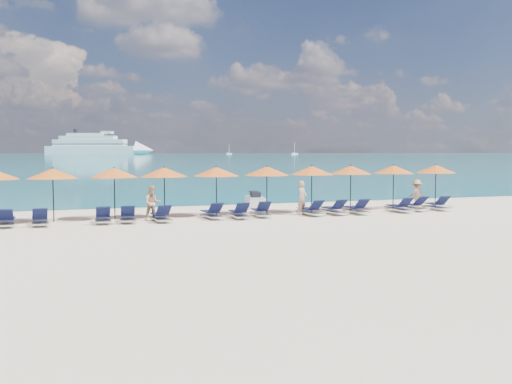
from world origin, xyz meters
name	(u,v)px	position (x,y,z in m)	size (l,w,h in m)	color
ground	(282,229)	(0.00, 0.00, 0.00)	(1400.00, 1400.00, 0.00)	beige
sea	(68,154)	(0.00, 660.00, 0.01)	(1600.00, 1300.00, 0.01)	#1FA9B2
cruise_ship	(101,147)	(32.59, 598.09, 8.27)	(111.28, 64.41, 31.79)	silver
sailboat_near	(229,153)	(159.37, 554.17, 1.10)	(5.85, 1.95, 10.73)	silver
sailboat_far	(294,153)	(212.45, 504.04, 1.23)	(6.55, 2.18, 12.02)	silver
jetski	(255,201)	(1.85, 8.57, 0.33)	(1.23, 2.34, 0.79)	silver
beachgoer_a	(302,198)	(2.65, 4.16, 0.79)	(0.58, 0.38, 1.58)	tan
beachgoer_b	(152,203)	(-4.22, 4.17, 0.75)	(0.73, 0.42, 1.49)	tan
beachgoer_c	(417,194)	(9.28, 4.80, 0.75)	(0.97, 0.45, 1.50)	tan
umbrella_1	(53,174)	(-8.17, 5.01, 2.02)	(2.10, 2.10, 2.28)	black
umbrella_2	(114,173)	(-5.68, 5.23, 2.02)	(2.10, 2.10, 2.28)	black
umbrella_3	(164,172)	(-3.55, 5.07, 2.02)	(2.10, 2.10, 2.28)	black
umbrella_4	(216,172)	(-1.22, 4.95, 2.02)	(2.10, 2.10, 2.28)	black
umbrella_5	(267,171)	(1.21, 4.97, 2.02)	(2.10, 2.10, 2.28)	black
umbrella_6	(312,170)	(3.53, 5.06, 2.02)	(2.10, 2.10, 2.28)	black
umbrella_7	(351,170)	(5.69, 5.17, 2.02)	(2.10, 2.10, 2.28)	black
umbrella_8	(394,169)	(8.10, 5.13, 2.02)	(2.10, 2.10, 2.28)	black
umbrella_9	(436,169)	(10.51, 4.95, 2.02)	(2.10, 2.10, 2.28)	black
lounger_1	(7,221)	(-9.89, 4.03, 0.24)	(0.64, 1.71, 0.66)	silver
lounger_2	(40,220)	(-8.68, 3.96, 0.24)	(0.72, 1.73, 0.66)	silver
lounger_3	(103,218)	(-6.27, 3.91, 0.24)	(0.70, 1.73, 0.66)	silver
lounger_4	(128,217)	(-5.28, 3.92, 0.24)	(0.77, 1.75, 0.66)	silver
lounger_5	(161,216)	(-3.96, 3.68, 0.24)	(0.75, 1.74, 0.66)	silver
lounger_6	(212,213)	(-1.68, 4.02, 0.24)	(0.74, 1.74, 0.66)	silver
lounger_7	(239,213)	(-0.54, 3.70, 0.24)	(0.69, 1.73, 0.66)	silver
lounger_8	(261,212)	(0.57, 4.01, 0.24)	(0.75, 1.74, 0.66)	silver
lounger_9	(311,210)	(2.91, 3.78, 0.24)	(0.79, 1.75, 0.66)	silver
lounger_10	(334,210)	(4.09, 3.78, 0.24)	(0.69, 1.73, 0.66)	silver
lounger_11	(357,209)	(5.22, 3.69, 0.24)	(0.64, 1.71, 0.66)	silver
lounger_12	(400,207)	(7.56, 3.71, 0.24)	(0.64, 1.71, 0.66)	silver
lounger_13	(414,206)	(8.60, 4.05, 0.24)	(0.74, 1.74, 0.66)	silver
lounger_14	(437,205)	(9.88, 3.97, 0.24)	(0.77, 1.75, 0.66)	silver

